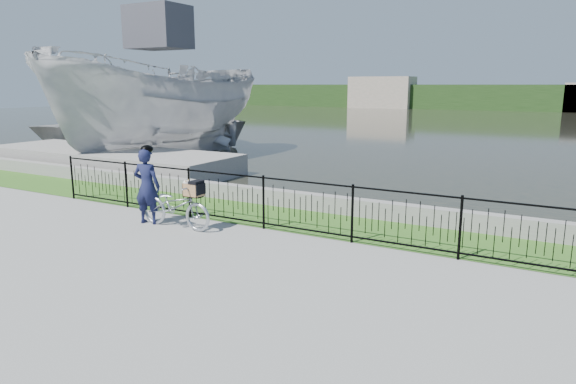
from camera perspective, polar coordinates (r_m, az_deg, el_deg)
The scene contains 12 objects.
ground at distance 9.11m, azimuth -2.70°, elevation -7.34°, with size 120.00×120.00×0.00m, color gray.
grass_strip at distance 11.30m, azimuth 4.31°, elevation -3.53°, with size 60.00×2.00×0.01m, color #386720.
water at distance 40.66m, azimuth 22.91°, elevation 6.70°, with size 120.00×120.00×0.00m, color #28281F.
quay_wall at distance 12.14m, azimuth 6.32°, elevation -1.53°, with size 60.00×0.30×0.40m, color gray.
fence at distance 10.29m, azimuth 1.99°, elevation -1.76°, with size 14.00×0.06×1.15m, color black, non-canonical shape.
far_treeline at distance 67.46m, azimuth 25.77°, elevation 9.43°, with size 120.00×6.00×3.00m, color #234119.
far_building_left at distance 69.09m, azimuth 10.41°, elevation 10.84°, with size 8.00×4.00×4.00m, color #A49684.
dock at distance 19.57m, azimuth -19.29°, elevation 3.42°, with size 10.00×3.00×0.70m, color gray.
bicycle_rig at distance 11.12m, azimuth -12.34°, elevation -1.45°, with size 1.81×0.63×1.09m.
cyclist at distance 11.55m, azimuth -15.40°, elevation 0.75°, with size 0.68×0.52×1.73m.
boat_near at distance 21.02m, azimuth -13.80°, elevation 9.24°, with size 4.67×10.92×5.93m.
boat_far at distance 25.54m, azimuth -16.04°, elevation 6.89°, with size 11.01×11.75×1.98m.
Camera 1 is at (4.58, -7.29, 2.99)m, focal length 32.00 mm.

